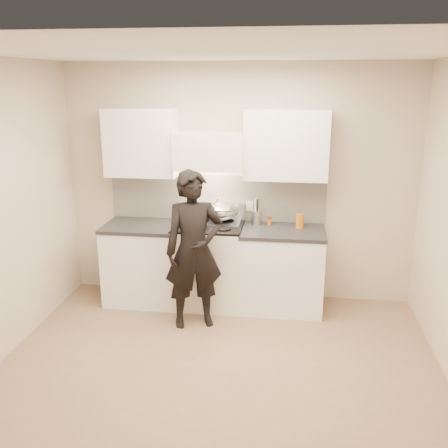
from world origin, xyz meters
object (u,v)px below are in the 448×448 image
object	(u,v)px
wok	(221,211)
utensil_crock	(256,216)
stove	(209,264)
counter_right	(282,269)
person	(194,250)

from	to	relation	value
wok	utensil_crock	size ratio (longest dim) A/B	1.65
stove	counter_right	distance (m)	0.83
wok	stove	bearing A→B (deg)	-129.96
stove	utensil_crock	world-z (taller)	utensil_crock
stove	utensil_crock	bearing A→B (deg)	17.95
wok	person	bearing A→B (deg)	-105.10
counter_right	utensil_crock	xyz separation A→B (m)	(-0.31, 0.17, 0.55)
stove	person	bearing A→B (deg)	-96.63
utensil_crock	stove	bearing A→B (deg)	-162.05
stove	counter_right	xyz separation A→B (m)	(0.83, 0.00, -0.01)
wok	utensil_crock	xyz separation A→B (m)	(0.40, 0.02, -0.06)
stove	person	xyz separation A→B (m)	(-0.06, -0.53, 0.35)
person	wok	bearing A→B (deg)	54.73
counter_right	person	xyz separation A→B (m)	(-0.89, -0.53, 0.36)
counter_right	wok	size ratio (longest dim) A/B	1.83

